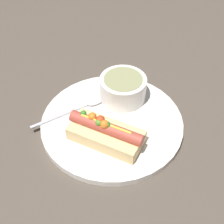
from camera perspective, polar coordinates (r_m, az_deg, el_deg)
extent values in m
plane|color=#4C4238|center=(0.67, 0.00, -2.43)|extent=(4.00, 4.00, 0.00)
cylinder|color=white|center=(0.66, 0.00, -2.02)|extent=(0.30, 0.30, 0.01)
cube|color=#E5C17F|center=(0.61, -1.10, -4.22)|extent=(0.15, 0.07, 0.03)
cylinder|color=#B24738|center=(0.59, -1.12, -2.92)|extent=(0.15, 0.03, 0.02)
sphere|color=orange|center=(0.60, -3.61, -0.85)|extent=(0.02, 0.02, 0.02)
sphere|color=#387A28|center=(0.61, -5.24, -0.24)|extent=(0.01, 0.01, 0.01)
sphere|color=#518C2D|center=(0.59, -2.45, -1.96)|extent=(0.01, 0.01, 0.01)
sphere|color=orange|center=(0.58, -1.36, -2.27)|extent=(0.02, 0.02, 0.02)
sphere|color=#C63F1E|center=(0.59, -1.95, -1.51)|extent=(0.02, 0.02, 0.02)
sphere|color=#387A28|center=(0.58, -0.87, -2.33)|extent=(0.01, 0.01, 0.01)
cylinder|color=gold|center=(0.59, -1.14, -2.19)|extent=(0.11, 0.01, 0.01)
cylinder|color=silver|center=(0.69, 2.00, 4.32)|extent=(0.10, 0.10, 0.05)
cylinder|color=#8C8E60|center=(0.67, 2.05, 5.75)|extent=(0.08, 0.08, 0.01)
cube|color=#B7B7BC|center=(0.67, -9.57, -0.73)|extent=(0.07, 0.11, 0.00)
ellipsoid|color=#B7B7BC|center=(0.69, -3.16, 2.05)|extent=(0.04, 0.05, 0.01)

